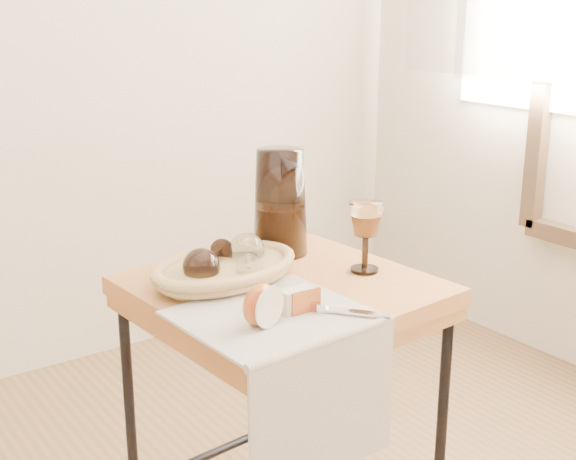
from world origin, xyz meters
TOP-DOWN VIEW (x-y plane):
  - side_table at (0.35, 0.48)m, footprint 0.59×0.59m
  - tea_towel at (0.23, 0.34)m, footprint 0.35×0.31m
  - bread_basket at (0.26, 0.55)m, footprint 0.34×0.26m
  - goblet_lying_a at (0.23, 0.57)m, footprint 0.15×0.13m
  - goblet_lying_b at (0.30, 0.53)m, footprint 0.13×0.15m
  - pitcher at (0.46, 0.64)m, footprint 0.25×0.30m
  - wine_goblet at (0.54, 0.43)m, footprint 0.10×0.10m
  - apple_half at (0.19, 0.31)m, footprint 0.09×0.07m
  - apple_wedge at (0.28, 0.33)m, footprint 0.07×0.04m
  - table_knife at (0.32, 0.29)m, footprint 0.15×0.19m

SIDE VIEW (x-z plane):
  - side_table at x=0.35m, z-range 0.00..0.71m
  - tea_towel at x=0.23m, z-range 0.71..0.71m
  - table_knife at x=0.32m, z-range 0.71..0.73m
  - bread_basket at x=0.26m, z-range 0.71..0.75m
  - apple_wedge at x=0.28m, z-range 0.71..0.76m
  - apple_half at x=0.19m, z-range 0.71..0.79m
  - goblet_lying_a at x=0.23m, z-range 0.72..0.79m
  - goblet_lying_b at x=0.30m, z-range 0.72..0.80m
  - wine_goblet at x=0.54m, z-range 0.71..0.86m
  - pitcher at x=0.46m, z-range 0.69..0.97m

